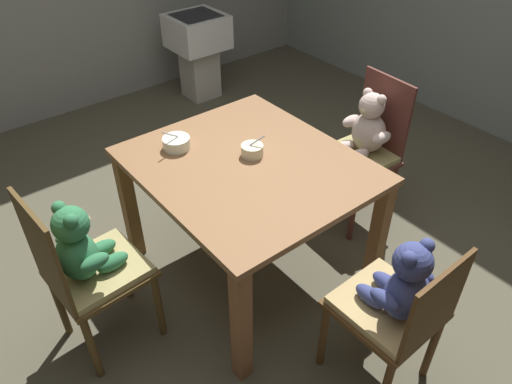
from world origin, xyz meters
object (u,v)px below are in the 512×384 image
object	(u,v)px
porridge_bowl_white_near_left	(176,143)
sink_basin	(198,44)
teddy_chair_far_center	(365,139)
teddy_chair_near_right	(399,297)
dining_table	(248,182)
teddy_chair_near_front	(84,259)
porridge_bowl_cream_center	(252,150)

from	to	relation	value
porridge_bowl_white_near_left	sink_basin	world-z (taller)	porridge_bowl_white_near_left
teddy_chair_far_center	teddy_chair_near_right	bearing A→B (deg)	51.12
sink_basin	dining_table	bearing A→B (deg)	-26.63
dining_table	teddy_chair_near_front	xyz separation A→B (m)	(-0.06, -0.87, -0.06)
teddy_chair_near_right	porridge_bowl_white_near_left	world-z (taller)	porridge_bowl_white_near_left
porridge_bowl_cream_center	sink_basin	size ratio (longest dim) A/B	0.15
dining_table	teddy_chair_near_right	bearing A→B (deg)	2.89
teddy_chair_far_center	sink_basin	size ratio (longest dim) A/B	1.24
teddy_chair_near_right	porridge_bowl_white_near_left	distance (m)	1.32
dining_table	porridge_bowl_white_near_left	bearing A→B (deg)	-149.20
dining_table	sink_basin	bearing A→B (deg)	153.37
teddy_chair_near_right	porridge_bowl_cream_center	bearing A→B (deg)	-1.58
teddy_chair_far_center	teddy_chair_near_front	size ratio (longest dim) A/B	1.00
porridge_bowl_white_near_left	porridge_bowl_cream_center	bearing A→B (deg)	41.23
porridge_bowl_cream_center	sink_basin	xyz separation A→B (m)	(-2.01, 0.97, -0.27)
sink_basin	porridge_bowl_cream_center	bearing A→B (deg)	-25.75
dining_table	teddy_chair_near_front	size ratio (longest dim) A/B	1.23
teddy_chair_far_center	porridge_bowl_white_near_left	world-z (taller)	teddy_chair_far_center
teddy_chair_near_front	porridge_bowl_white_near_left	bearing A→B (deg)	18.98
teddy_chair_far_center	porridge_bowl_white_near_left	xyz separation A→B (m)	(-0.38, -1.07, 0.20)
porridge_bowl_cream_center	sink_basin	bearing A→B (deg)	154.25
teddy_chair_near_front	porridge_bowl_cream_center	bearing A→B (deg)	-5.11
teddy_chair_near_right	porridge_bowl_white_near_left	size ratio (longest dim) A/B	5.65
teddy_chair_far_center	teddy_chair_near_right	distance (m)	1.21
dining_table	sink_basin	world-z (taller)	sink_basin
porridge_bowl_white_near_left	dining_table	bearing A→B (deg)	30.80
dining_table	teddy_chair_near_right	xyz separation A→B (m)	(0.94, 0.05, -0.07)
teddy_chair_far_center	teddy_chair_near_front	world-z (taller)	teddy_chair_near_front
porridge_bowl_cream_center	teddy_chair_near_right	bearing A→B (deg)	-0.69
teddy_chair_near_front	dining_table	bearing A→B (deg)	-7.96
dining_table	teddy_chair_near_front	distance (m)	0.87
teddy_chair_near_right	porridge_bowl_white_near_left	bearing A→B (deg)	10.23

